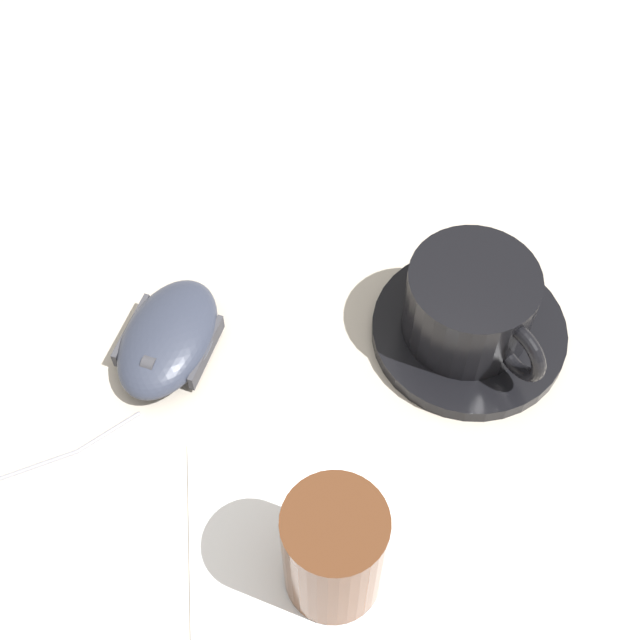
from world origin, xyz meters
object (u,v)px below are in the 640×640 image
(coffee_cup, at_px, (472,305))
(drinking_glass, at_px, (334,551))
(computer_mouse, at_px, (168,338))
(saucer, at_px, (469,332))

(coffee_cup, bearing_deg, drinking_glass, -145.19)
(coffee_cup, height_order, computer_mouse, coffee_cup)
(coffee_cup, height_order, drinking_glass, drinking_glass)
(saucer, relative_size, drinking_glass, 1.52)
(saucer, bearing_deg, drinking_glass, -145.81)
(coffee_cup, distance_m, computer_mouse, 0.22)
(saucer, bearing_deg, coffee_cup, 172.06)
(saucer, height_order, drinking_glass, drinking_glass)
(computer_mouse, relative_size, drinking_glass, 1.27)
(drinking_glass, bearing_deg, coffee_cup, 34.81)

